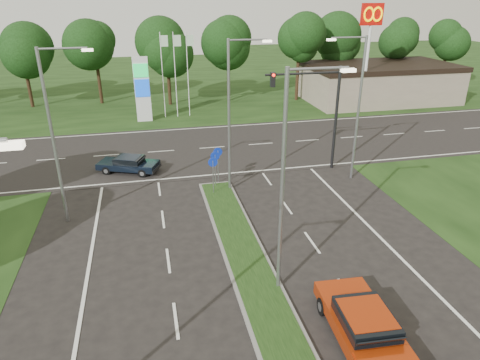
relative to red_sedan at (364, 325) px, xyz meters
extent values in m
cube|color=black|center=(-2.78, 52.49, -0.72)|extent=(160.00, 50.00, 0.02)
cube|color=black|center=(-2.78, 21.49, -0.72)|extent=(160.00, 12.00, 0.02)
cube|color=slate|center=(-2.78, 1.49, -0.66)|extent=(2.00, 26.00, 0.12)
cube|color=gray|center=(19.22, 33.49, 1.28)|extent=(16.00, 9.00, 4.00)
cylinder|color=gray|center=(-1.98, 3.49, 3.78)|extent=(0.16, 0.16, 9.00)
cylinder|color=gray|center=(-0.88, 3.49, 8.18)|extent=(2.20, 0.10, 0.10)
cube|color=#FFF2CC|center=(0.22, 3.49, 8.08)|extent=(0.50, 0.22, 0.12)
cylinder|color=gray|center=(-1.98, 13.49, 3.78)|extent=(0.16, 0.16, 9.00)
cylinder|color=gray|center=(-0.88, 13.49, 8.18)|extent=(2.20, 0.10, 0.10)
cube|color=#FFF2CC|center=(0.22, 13.49, 8.08)|extent=(0.50, 0.22, 0.12)
cube|color=#FFF2CC|center=(-9.08, -2.51, 8.08)|extent=(0.50, 0.22, 0.12)
cylinder|color=gray|center=(-11.28, 11.49, 3.78)|extent=(0.16, 0.16, 9.00)
cylinder|color=gray|center=(-10.18, 11.49, 8.18)|extent=(2.20, 0.10, 0.10)
cube|color=#FFF2CC|center=(-9.08, 11.49, 8.08)|extent=(0.50, 0.22, 0.12)
cylinder|color=gray|center=(6.22, 13.49, 3.78)|extent=(0.16, 0.16, 9.00)
cylinder|color=gray|center=(5.12, 13.49, 8.18)|extent=(2.20, 0.10, 0.10)
cube|color=#FFF2CC|center=(4.02, 13.49, 8.08)|extent=(0.50, 0.22, 0.12)
cylinder|color=black|center=(5.72, 15.49, 2.78)|extent=(0.20, 0.20, 7.00)
cylinder|color=black|center=(3.22, 15.49, 5.88)|extent=(5.00, 0.14, 0.14)
cube|color=black|center=(1.22, 15.49, 5.58)|extent=(0.28, 0.28, 0.90)
sphere|color=#FF190C|center=(1.22, 15.31, 5.88)|extent=(0.20, 0.20, 0.20)
cylinder|color=gray|center=(-3.08, 12.99, 0.38)|extent=(0.06, 0.06, 2.20)
cylinder|color=#0C26A5|center=(-3.08, 12.99, 1.38)|extent=(0.56, 0.04, 0.56)
cylinder|color=gray|center=(-2.78, 13.99, 0.38)|extent=(0.06, 0.06, 2.20)
cylinder|color=#0C26A5|center=(-2.78, 13.99, 1.38)|extent=(0.56, 0.04, 0.56)
cylinder|color=gray|center=(-2.48, 14.69, 0.38)|extent=(0.06, 0.06, 2.20)
cylinder|color=#0C26A5|center=(-2.48, 14.69, 1.38)|extent=(0.56, 0.04, 0.56)
cube|color=silver|center=(-6.78, 30.49, 2.28)|extent=(1.40, 0.30, 6.00)
cube|color=#0CA53F|center=(-6.78, 30.31, 4.08)|extent=(1.30, 0.08, 1.20)
cube|color=#0C3FBF|center=(-6.78, 30.31, 2.48)|extent=(1.30, 0.08, 1.60)
cylinder|color=silver|center=(-4.78, 31.49, 3.28)|extent=(0.08, 0.08, 8.00)
cube|color=#B2D8B2|center=(-4.43, 31.49, 6.48)|extent=(0.70, 0.02, 1.00)
cylinder|color=silver|center=(-3.58, 31.49, 3.28)|extent=(0.08, 0.08, 8.00)
cube|color=#B2D8B2|center=(-3.23, 31.49, 6.48)|extent=(0.70, 0.02, 1.00)
cylinder|color=silver|center=(-2.38, 31.49, 3.28)|extent=(0.08, 0.08, 8.00)
cube|color=#B2D8B2|center=(-2.03, 31.49, 6.48)|extent=(0.70, 0.02, 1.00)
cylinder|color=silver|center=(15.22, 29.49, 4.28)|extent=(0.30, 0.30, 10.00)
cube|color=#BF0C07|center=(15.22, 29.49, 8.68)|extent=(2.20, 0.35, 2.00)
torus|color=#FFC600|center=(14.77, 29.27, 8.68)|extent=(1.06, 0.16, 1.06)
torus|color=#FFC600|center=(15.67, 29.27, 8.68)|extent=(1.06, 0.16, 1.06)
cylinder|color=black|center=(-2.78, 37.49, 1.48)|extent=(0.36, 0.36, 4.40)
sphere|color=black|center=(-2.78, 37.49, 5.78)|extent=(6.00, 6.00, 6.00)
sphere|color=black|center=(-2.48, 37.29, 6.78)|extent=(4.80, 4.80, 4.80)
cube|color=#982708|center=(0.00, 0.02, -0.11)|extent=(2.29, 4.97, 0.50)
cube|color=black|center=(0.00, -0.07, 0.36)|extent=(1.82, 2.24, 0.46)
cube|color=#982708|center=(0.00, -0.07, 0.60)|extent=(1.70, 1.85, 0.04)
cylinder|color=black|center=(-0.81, 1.63, -0.37)|extent=(0.26, 0.70, 0.68)
cylinder|color=black|center=(1.01, 1.52, -0.37)|extent=(0.26, 0.70, 0.68)
cube|color=black|center=(-8.15, 17.82, -0.22)|extent=(4.32, 3.06, 0.41)
cube|color=black|center=(-8.07, 17.79, 0.17)|extent=(2.16, 1.97, 0.38)
cube|color=black|center=(-8.07, 17.79, 0.36)|extent=(1.83, 1.77, 0.04)
cylinder|color=black|center=(-9.61, 17.64, -0.44)|extent=(0.59, 0.39, 0.56)
cylinder|color=black|center=(-9.03, 19.00, -0.44)|extent=(0.59, 0.39, 0.56)
cylinder|color=black|center=(-7.26, 16.64, -0.44)|extent=(0.59, 0.39, 0.56)
cylinder|color=black|center=(-6.68, 18.00, -0.44)|extent=(0.59, 0.39, 0.56)
camera|label=1|loc=(-6.71, -10.25, 10.50)|focal=32.00mm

